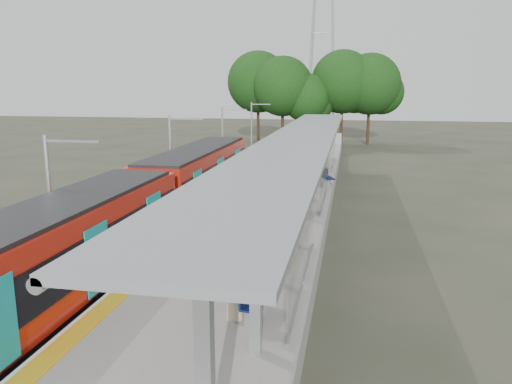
% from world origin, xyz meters
% --- Properties ---
extents(trackbed, '(3.00, 70.00, 0.24)m').
position_xyz_m(trackbed, '(-4.50, 20.00, 0.12)').
color(trackbed, '#59544C').
rests_on(trackbed, ground).
extents(platform, '(6.00, 50.00, 1.00)m').
position_xyz_m(platform, '(0.00, 20.00, 0.50)').
color(platform, gray).
rests_on(platform, ground).
extents(tactile_strip, '(0.60, 50.00, 0.02)m').
position_xyz_m(tactile_strip, '(-2.55, 20.00, 1.01)').
color(tactile_strip, gold).
rests_on(tactile_strip, platform).
extents(end_fence, '(6.00, 0.10, 1.20)m').
position_xyz_m(end_fence, '(0.00, 44.95, 1.60)').
color(end_fence, '#9EA0A5').
rests_on(end_fence, platform).
extents(train, '(2.74, 27.60, 3.62)m').
position_xyz_m(train, '(-4.50, 11.35, 2.05)').
color(train, black).
rests_on(train, ground).
extents(canopy, '(3.27, 38.00, 3.66)m').
position_xyz_m(canopy, '(1.61, 16.19, 4.20)').
color(canopy, '#9EA0A5').
rests_on(canopy, platform).
extents(pylon, '(8.00, 4.00, 38.00)m').
position_xyz_m(pylon, '(-1.00, 73.00, 19.00)').
color(pylon, '#9EA0A5').
rests_on(pylon, ground).
extents(tree_cluster, '(21.20, 10.05, 11.38)m').
position_xyz_m(tree_cluster, '(-0.89, 53.62, 7.19)').
color(tree_cluster, '#382316').
rests_on(tree_cluster, ground).
extents(catenary_masts, '(2.08, 48.16, 5.40)m').
position_xyz_m(catenary_masts, '(-6.22, 19.00, 2.91)').
color(catenary_masts, '#9EA0A5').
rests_on(catenary_masts, ground).
extents(bench_near, '(0.64, 1.60, 1.06)m').
position_xyz_m(bench_near, '(1.59, 3.77, 1.56)').
color(bench_near, '#0E1A46').
rests_on(bench_near, platform).
extents(bench_mid, '(1.10, 1.67, 1.10)m').
position_xyz_m(bench_mid, '(1.67, 15.13, 1.58)').
color(bench_mid, '#0E1A46').
rests_on(bench_mid, platform).
extents(bench_far, '(1.11, 1.75, 1.15)m').
position_xyz_m(bench_far, '(2.50, 22.30, 1.60)').
color(bench_far, '#0E1A46').
rests_on(bench_far, platform).
extents(info_pillar_near, '(0.44, 0.44, 1.94)m').
position_xyz_m(info_pillar_near, '(1.14, 3.54, 1.84)').
color(info_pillar_near, beige).
rests_on(info_pillar_near, platform).
extents(info_pillar_far, '(0.46, 0.46, 2.03)m').
position_xyz_m(info_pillar_far, '(0.55, 24.11, 1.88)').
color(info_pillar_far, beige).
rests_on(info_pillar_far, platform).
extents(litter_bin, '(0.54, 0.54, 0.90)m').
position_xyz_m(litter_bin, '(0.65, 13.02, 1.45)').
color(litter_bin, '#9EA0A5').
rests_on(litter_bin, platform).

